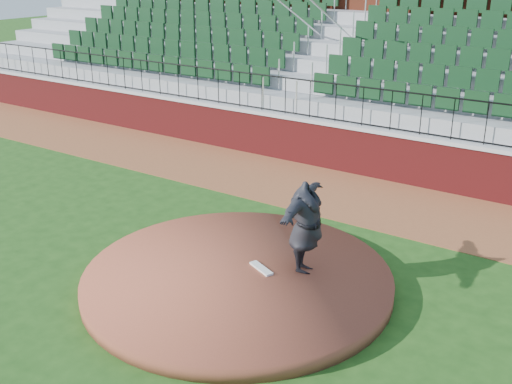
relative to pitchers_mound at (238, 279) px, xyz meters
The scene contains 10 objects.
ground 0.53m from the pitchers_mound, 138.37° to the right, with size 90.00×90.00×0.00m, color #1E4914.
warning_track 5.07m from the pitchers_mound, 94.35° to the left, with size 34.00×3.20×0.01m, color brown.
field_wall 6.69m from the pitchers_mound, 93.30° to the left, with size 34.00×0.35×1.20m, color maroon.
wall_cap 6.76m from the pitchers_mound, 93.30° to the left, with size 34.00×0.45×0.10m, color #B7B7B7.
wall_railing 6.88m from the pitchers_mound, 93.30° to the left, with size 34.00×0.05×1.00m, color black, non-canonical shape.
seating_stands 9.64m from the pitchers_mound, 92.35° to the left, with size 34.00×5.10×4.60m, color gray, non-canonical shape.
concourse_wall 12.47m from the pitchers_mound, 91.81° to the left, with size 34.00×0.50×5.50m, color maroon.
pitchers_mound is the anchor object (origin of this frame).
pitching_rubber 0.46m from the pitchers_mound, 48.59° to the left, with size 0.57×0.14×0.04m, color white.
pitcher 1.52m from the pitchers_mound, 36.79° to the left, with size 2.05×0.56×1.67m, color black.
Camera 1 is at (5.93, -7.36, 5.42)m, focal length 43.10 mm.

